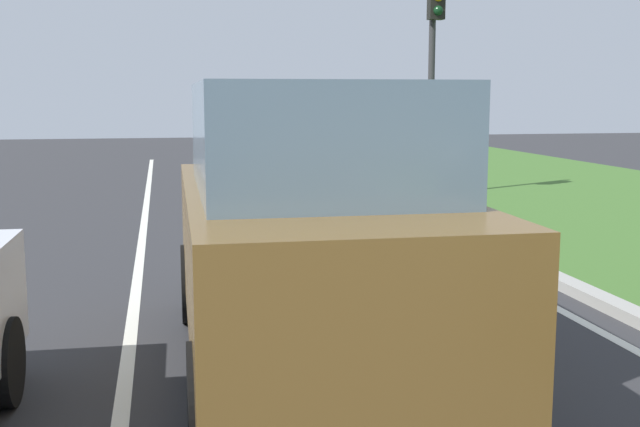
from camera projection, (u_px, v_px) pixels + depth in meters
The scene contains 6 objects.
ground_plane at pixel (190, 247), 11.42m from camera, with size 60.00×60.00×0.00m, color #2D2D30.
lane_line_center at pixel (141, 249), 11.28m from camera, with size 0.12×32.00×0.01m, color silver.
lane_line_right_edge at pixel (426, 238), 12.13m from camera, with size 0.12×32.00×0.01m, color silver.
curb_right at pixel (456, 233), 12.22m from camera, with size 0.24×48.00×0.12m, color #9E9B93.
car_suv_ahead at pixel (309, 228), 6.11m from camera, with size 2.02×4.53×2.28m.
traffic_light_near_right at pixel (434, 41), 16.28m from camera, with size 0.32×0.50×4.90m.
Camera 1 is at (-0.37, 2.63, 2.19)m, focal length 44.08 mm.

